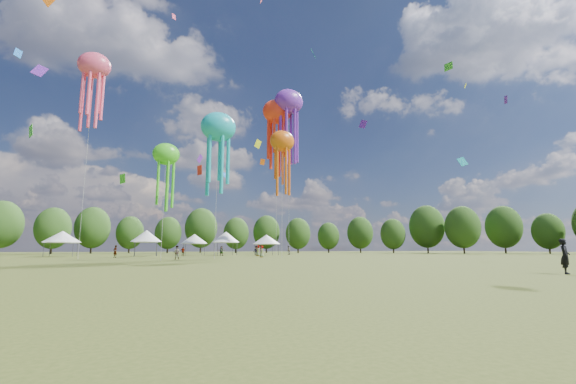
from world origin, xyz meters
name	(u,v)px	position (x,y,z in m)	size (l,w,h in m)	color
ground	(387,276)	(0.00, 0.00, 0.00)	(300.00, 300.00, 0.00)	#384416
observer_main	(565,256)	(8.82, -2.01, 0.84)	(0.61, 0.40, 1.68)	black
spectator_near	(177,252)	(-6.84, 30.33, 0.78)	(0.76, 0.59, 1.56)	gray
spectators_far	(243,251)	(5.47, 48.66, 0.86)	(30.59, 17.80, 1.82)	gray
festival_tents	(180,238)	(-4.62, 54.30, 3.14)	(39.43, 11.17, 4.33)	#47474C
show_kites	(252,124)	(4.26, 39.78, 20.49)	(34.47, 23.22, 29.52)	#17B3C4
small_kites	(214,68)	(-1.67, 40.95, 29.34)	(72.49, 71.15, 45.73)	#17B3C4
treeline	(181,222)	(-3.87, 62.51, 6.54)	(201.57, 95.24, 13.43)	#38281C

